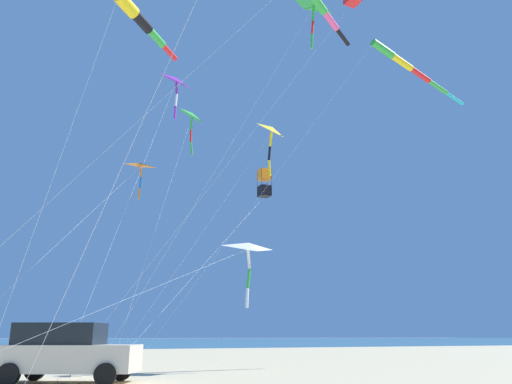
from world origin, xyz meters
name	(u,v)px	position (x,y,z in m)	size (l,w,h in m)	color
ocean_water_strip	(10,341)	(165.00, 0.00, 0.00)	(240.00, 600.00, 0.01)	#386B84
parked_car	(67,352)	(3.26, -6.66, 0.95)	(3.42, 4.68, 1.85)	beige
cooler_box	(77,370)	(6.04, -7.23, 0.21)	(0.62, 0.42, 0.42)	white
kite_windsock_rainbow_low_near	(140,20)	(3.47, -8.26, 13.80)	(3.52, 5.97, 14.23)	yellow
kite_delta_blue_topmost	(177,81)	(14.92, -12.59, 17.60)	(12.37, 7.31, 18.17)	purple
kite_delta_striped_overhead	(272,131)	(7.59, -16.08, 11.83)	(2.13, 8.84, 12.36)	yellow
kite_delta_long_streamer_right	(192,116)	(12.36, -13.04, 14.10)	(7.74, 5.73, 14.60)	green
kite_delta_teal_far_right	(140,166)	(8.38, -9.46, 9.24)	(7.12, 7.59, 9.48)	orange
kite_delta_green_low_center	(314,6)	(3.02, -16.15, 16.43)	(1.92, 9.53, 16.83)	green
kite_box_orange_high_right	(264,183)	(12.93, -18.00, 10.68)	(8.68, 10.36, 11.57)	orange
kite_windsock_yellow_midlevel	(316,2)	(-1.24, -13.73, 13.07)	(2.03, 14.33, 13.61)	#EF4C93
kite_delta_white_trailing	(248,248)	(5.50, -13.87, 5.15)	(7.40, 12.41, 5.57)	white
kite_windsock_red_high_left	(407,66)	(5.56, -23.69, 16.30)	(3.41, 18.82, 17.17)	green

